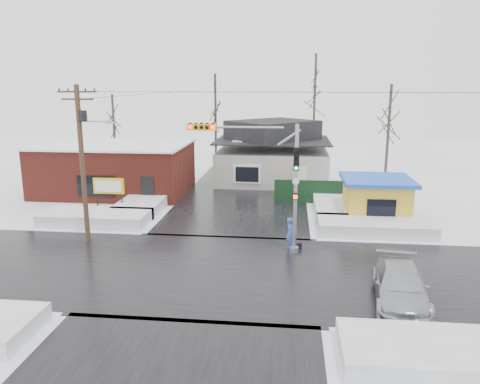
# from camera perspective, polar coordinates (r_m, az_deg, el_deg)

# --- Properties ---
(ground) EXTENTS (120.00, 120.00, 0.00)m
(ground) POSITION_cam_1_polar(r_m,az_deg,el_deg) (23.56, -3.31, -9.49)
(ground) COLOR white
(ground) RESTS_ON ground
(road_ns) EXTENTS (10.00, 120.00, 0.02)m
(road_ns) POSITION_cam_1_polar(r_m,az_deg,el_deg) (23.56, -3.31, -9.47)
(road_ns) COLOR black
(road_ns) RESTS_ON ground
(road_ew) EXTENTS (120.00, 10.00, 0.02)m
(road_ew) POSITION_cam_1_polar(r_m,az_deg,el_deg) (23.56, -3.31, -9.47)
(road_ew) COLOR black
(road_ew) RESTS_ON ground
(snowbank_nw) EXTENTS (7.00, 3.00, 0.80)m
(snowbank_nw) POSITION_cam_1_polar(r_m,az_deg,el_deg) (32.32, -17.17, -3.00)
(snowbank_nw) COLOR white
(snowbank_nw) RESTS_ON ground
(snowbank_ne) EXTENTS (7.00, 3.00, 0.80)m
(snowbank_ne) POSITION_cam_1_polar(r_m,az_deg,el_deg) (30.20, 16.13, -4.06)
(snowbank_ne) COLOR white
(snowbank_ne) RESTS_ON ground
(snowbank_se) EXTENTS (7.00, 3.00, 0.70)m
(snowbank_se) POSITION_cam_1_polar(r_m,az_deg,el_deg) (17.67, 23.97, -17.62)
(snowbank_se) COLOR white
(snowbank_se) RESTS_ON ground
(snowbank_nside_w) EXTENTS (3.00, 8.00, 0.80)m
(snowbank_nside_w) POSITION_cam_1_polar(r_m,az_deg,el_deg) (36.16, -11.16, -0.97)
(snowbank_nside_w) COLOR white
(snowbank_nside_w) RESTS_ON ground
(snowbank_nside_e) EXTENTS (3.00, 8.00, 0.80)m
(snowbank_nside_e) POSITION_cam_1_polar(r_m,az_deg,el_deg) (34.70, 11.51, -1.59)
(snowbank_nside_e) COLOR white
(snowbank_nside_e) RESTS_ON ground
(traffic_signal) EXTENTS (6.05, 0.68, 7.00)m
(traffic_signal) POSITION_cam_1_polar(r_m,az_deg,el_deg) (24.85, 3.23, 2.64)
(traffic_signal) COLOR gray
(traffic_signal) RESTS_ON ground
(utility_pole) EXTENTS (3.15, 0.44, 9.00)m
(utility_pole) POSITION_cam_1_polar(r_m,az_deg,el_deg) (27.80, -18.61, 4.29)
(utility_pole) COLOR #382619
(utility_pole) RESTS_ON ground
(brick_building) EXTENTS (12.20, 8.20, 4.12)m
(brick_building) POSITION_cam_1_polar(r_m,az_deg,el_deg) (40.82, -14.98, 2.83)
(brick_building) COLOR maroon
(brick_building) RESTS_ON ground
(marquee_sign) EXTENTS (2.20, 0.21, 2.55)m
(marquee_sign) POSITION_cam_1_polar(r_m,az_deg,el_deg) (34.19, -15.71, 0.59)
(marquee_sign) COLOR black
(marquee_sign) RESTS_ON ground
(house) EXTENTS (10.40, 8.40, 5.76)m
(house) POSITION_cam_1_polar(r_m,az_deg,el_deg) (43.94, 3.98, 4.67)
(house) COLOR #B7B2A5
(house) RESTS_ON ground
(kiosk) EXTENTS (4.60, 4.60, 2.88)m
(kiosk) POSITION_cam_1_polar(r_m,az_deg,el_deg) (32.85, 16.24, -0.77)
(kiosk) COLOR gold
(kiosk) RESTS_ON ground
(fence) EXTENTS (8.00, 0.12, 1.80)m
(fence) POSITION_cam_1_polar(r_m,az_deg,el_deg) (36.47, 10.49, -0.02)
(fence) COLOR black
(fence) RESTS_ON ground
(tree_far_left) EXTENTS (3.00, 3.00, 10.00)m
(tree_far_left) POSITION_cam_1_polar(r_m,az_deg,el_deg) (48.07, -3.03, 11.80)
(tree_far_left) COLOR #332821
(tree_far_left) RESTS_ON ground
(tree_far_mid) EXTENTS (3.00, 3.00, 12.00)m
(tree_far_mid) POSITION_cam_1_polar(r_m,az_deg,el_deg) (49.49, 9.17, 13.53)
(tree_far_mid) COLOR #332821
(tree_far_mid) RESTS_ON ground
(tree_far_right) EXTENTS (3.00, 3.00, 9.00)m
(tree_far_right) POSITION_cam_1_polar(r_m,az_deg,el_deg) (42.30, 17.83, 9.94)
(tree_far_right) COLOR #332821
(tree_far_right) RESTS_ON ground
(tree_far_west) EXTENTS (3.00, 3.00, 8.00)m
(tree_far_west) POSITION_cam_1_polar(r_m,az_deg,el_deg) (48.84, -15.22, 9.52)
(tree_far_west) COLOR #332821
(tree_far_west) RESTS_ON ground
(pedestrian) EXTENTS (0.61, 0.77, 1.85)m
(pedestrian) POSITION_cam_1_polar(r_m,az_deg,el_deg) (26.08, 6.13, -5.12)
(pedestrian) COLOR #4466C1
(pedestrian) RESTS_ON ground
(car) EXTENTS (2.73, 5.45, 1.52)m
(car) POSITION_cam_1_polar(r_m,az_deg,el_deg) (21.08, 18.95, -10.81)
(car) COLOR #A5A8AC
(car) RESTS_ON ground
(shopping_bag) EXTENTS (0.30, 0.21, 0.35)m
(shopping_bag) POSITION_cam_1_polar(r_m,az_deg,el_deg) (26.45, 7.23, -6.60)
(shopping_bag) COLOR black
(shopping_bag) RESTS_ON ground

